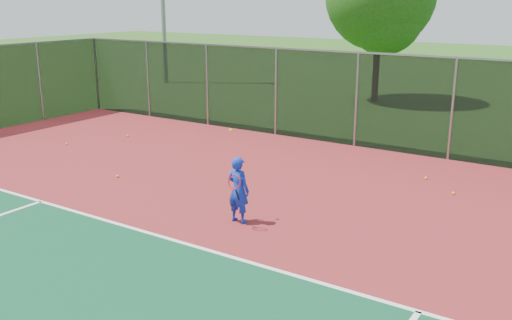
{
  "coord_description": "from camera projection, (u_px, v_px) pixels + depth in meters",
  "views": [
    {
      "loc": [
        4.13,
        -4.81,
        4.6
      ],
      "look_at": [
        -2.26,
        5.0,
        1.3
      ],
      "focal_mm": 40.0,
      "sensor_mm": 36.0,
      "label": 1
    }
  ],
  "objects": [
    {
      "name": "practice_ball_0",
      "position": [
        118.0,
        176.0,
        15.23
      ],
      "size": [
        0.07,
        0.07,
        0.07
      ],
      "primitive_type": "sphere",
      "color": "yellow",
      "rests_on": "court_apron"
    },
    {
      "name": "practice_ball_2",
      "position": [
        128.0,
        136.0,
        19.76
      ],
      "size": [
        0.07,
        0.07,
        0.07
      ],
      "primitive_type": "sphere",
      "color": "yellow",
      "rests_on": "court_apron"
    },
    {
      "name": "practice_ball_1",
      "position": [
        426.0,
        178.0,
        15.07
      ],
      "size": [
        0.07,
        0.07,
        0.07
      ],
      "primitive_type": "sphere",
      "color": "yellow",
      "rests_on": "court_apron"
    },
    {
      "name": "fence_back",
      "position": [
        452.0,
        108.0,
        16.55
      ],
      "size": [
        30.0,
        0.06,
        3.03
      ],
      "color": "black",
      "rests_on": "court_apron"
    },
    {
      "name": "tree_back_left",
      "position": [
        381.0,
        0.0,
        25.5
      ],
      "size": [
        4.97,
        4.97,
        7.3
      ],
      "color": "#342013",
      "rests_on": "ground"
    },
    {
      "name": "court_apron",
      "position": [
        272.0,
        304.0,
        8.91
      ],
      "size": [
        30.0,
        20.0,
        0.02
      ],
      "primitive_type": "cube",
      "color": "maroon",
      "rests_on": "ground"
    },
    {
      "name": "practice_ball_3",
      "position": [
        67.0,
        144.0,
        18.63
      ],
      "size": [
        0.07,
        0.07,
        0.07
      ],
      "primitive_type": "sphere",
      "color": "yellow",
      "rests_on": "court_apron"
    },
    {
      "name": "practice_ball_5",
      "position": [
        453.0,
        193.0,
        13.88
      ],
      "size": [
        0.07,
        0.07,
        0.07
      ],
      "primitive_type": "sphere",
      "color": "yellow",
      "rests_on": "court_apron"
    },
    {
      "name": "tennis_player",
      "position": [
        238.0,
        190.0,
        11.99
      ],
      "size": [
        0.59,
        0.6,
        1.99
      ],
      "color": "#1431BE",
      "rests_on": "court_apron"
    }
  ]
}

